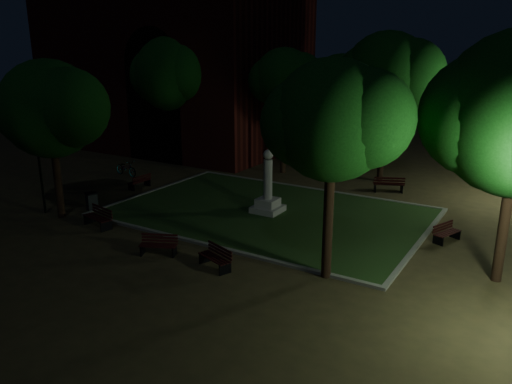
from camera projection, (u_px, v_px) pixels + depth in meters
ground at (247, 225)px, 23.61m from camera, size 80.00×80.00×0.00m
lawn at (268, 212)px, 25.24m from camera, size 15.00×10.00×0.08m
lawn_kerb at (268, 212)px, 25.23m from camera, size 15.40×10.40×0.12m
monument at (268, 195)px, 24.98m from camera, size 1.40×1.40×3.20m
building_main at (173, 56)px, 40.78m from camera, size 20.00×12.00×15.00m
tree_west at (51, 109)px, 23.16m from camera, size 5.65×4.61×7.63m
tree_north_wl at (285, 79)px, 31.72m from camera, size 4.89×3.99×8.12m
tree_north_er at (389, 76)px, 29.45m from camera, size 6.40×5.22×9.07m
tree_se at (335, 121)px, 16.63m from camera, size 5.12×4.18×7.82m
tree_nw at (173, 74)px, 34.81m from camera, size 6.44×5.26×8.92m
tree_far_north at (342, 88)px, 32.62m from camera, size 5.31×4.34×7.72m
lamppost_sw at (39, 157)px, 24.53m from camera, size 1.18×0.28×4.06m
lamppost_nw at (197, 122)px, 35.97m from camera, size 1.18×0.28×4.03m
bench_near_left at (159, 245)px, 20.13m from camera, size 1.59×1.10×0.83m
bench_near_right at (216, 258)px, 18.90m from camera, size 1.63×1.02×0.84m
bench_west_near at (99, 218)px, 23.24m from camera, size 1.77×0.90×0.93m
bench_left_side at (140, 182)px, 29.62m from camera, size 0.55×1.49×0.81m
bench_right_side at (446, 233)px, 21.52m from camera, size 1.00×1.51×0.79m
bench_far_side at (389, 185)px, 28.79m from camera, size 1.82×1.25×0.95m
trash_bin at (92, 201)px, 25.61m from camera, size 0.71×0.71×0.93m
bicycle at (126, 168)px, 32.50m from camera, size 2.02×0.91×1.03m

